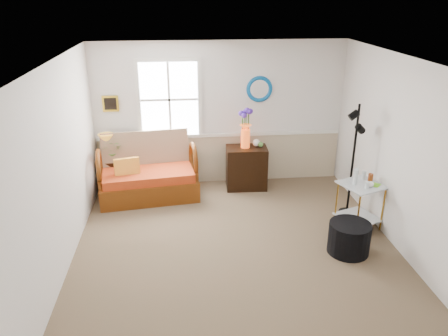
{
  "coord_description": "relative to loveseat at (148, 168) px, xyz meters",
  "views": [
    {
      "loc": [
        -0.71,
        -5.13,
        3.39
      ],
      "look_at": [
        -0.14,
        0.46,
        1.09
      ],
      "focal_mm": 35.0,
      "sensor_mm": 36.0,
      "label": 1
    }
  ],
  "objects": [
    {
      "name": "window",
      "position": [
        0.41,
        0.54,
        1.06
      ],
      "size": [
        1.14,
        0.06,
        1.44
      ],
      "primitive_type": null,
      "color": "white",
      "rests_on": "walls"
    },
    {
      "name": "mirror",
      "position": [
        2.01,
        0.55,
        1.21
      ],
      "size": [
        0.47,
        0.07,
        0.47
      ],
      "primitive_type": "torus",
      "rotation": [
        1.57,
        0.0,
        0.0
      ],
      "color": "#115E9C",
      "rests_on": "walls"
    },
    {
      "name": "floor_lamp",
      "position": [
        3.25,
        -0.96,
        0.37
      ],
      "size": [
        0.28,
        0.28,
        1.82
      ],
      "primitive_type": null,
      "rotation": [
        0.0,
        0.0,
        0.05
      ],
      "color": "black",
      "rests_on": "floor"
    },
    {
      "name": "throw_pillow",
      "position": [
        -0.33,
        -0.15,
        0.02
      ],
      "size": [
        0.43,
        0.19,
        0.42
      ],
      "primitive_type": null,
      "rotation": [
        0.0,
        0.0,
        0.21
      ],
      "color": "#E05A09",
      "rests_on": "loveseat"
    },
    {
      "name": "walls",
      "position": [
        1.31,
        -1.93,
        0.76
      ],
      "size": [
        4.51,
        5.01,
        2.6
      ],
      "color": "silver",
      "rests_on": "floor"
    },
    {
      "name": "table_lamp",
      "position": [
        -0.71,
        0.33,
        0.28
      ],
      "size": [
        0.34,
        0.34,
        0.49
      ],
      "primitive_type": null,
      "rotation": [
        0.0,
        0.0,
        -0.35
      ],
      "color": "orange",
      "rests_on": "lamp_stand"
    },
    {
      "name": "lamp_stand",
      "position": [
        -0.74,
        0.34,
        -0.25
      ],
      "size": [
        0.33,
        0.33,
        0.58
      ],
      "primitive_type": null,
      "rotation": [
        0.0,
        0.0,
        -0.02
      ],
      "color": "black",
      "rests_on": "floor"
    },
    {
      "name": "side_table",
      "position": [
        3.24,
        -1.41,
        -0.18
      ],
      "size": [
        0.72,
        0.72,
        0.72
      ],
      "primitive_type": null,
      "rotation": [
        0.0,
        0.0,
        0.35
      ],
      "color": "#BD8727",
      "rests_on": "floor"
    },
    {
      "name": "loveseat",
      "position": [
        0.0,
        0.0,
        0.0
      ],
      "size": [
        1.77,
        1.14,
        1.08
      ],
      "primitive_type": null,
      "rotation": [
        0.0,
        0.0,
        0.13
      ],
      "color": "#5C2F0A",
      "rests_on": "floor"
    },
    {
      "name": "floor",
      "position": [
        1.31,
        -1.93,
        -0.54
      ],
      "size": [
        4.5,
        5.0,
        0.01
      ],
      "primitive_type": "cube",
      "color": "brown",
      "rests_on": "ground"
    },
    {
      "name": "ceiling",
      "position": [
        1.31,
        -1.93,
        2.06
      ],
      "size": [
        4.5,
        5.0,
        0.01
      ],
      "primitive_type": "cube",
      "color": "white",
      "rests_on": "walls"
    },
    {
      "name": "picture",
      "position": [
        -0.61,
        0.55,
        1.01
      ],
      "size": [
        0.28,
        0.03,
        0.28
      ],
      "primitive_type": "cube",
      "color": "gold",
      "rests_on": "walls"
    },
    {
      "name": "tabletop_items",
      "position": [
        3.28,
        -1.39,
        0.29
      ],
      "size": [
        0.55,
        0.55,
        0.23
      ],
      "primitive_type": null,
      "rotation": [
        0.0,
        0.0,
        0.78
      ],
      "color": "silver",
      "rests_on": "side_table"
    },
    {
      "name": "wainscot",
      "position": [
        1.31,
        0.55,
        -0.09
      ],
      "size": [
        4.46,
        0.02,
        0.9
      ],
      "primitive_type": "cube",
      "color": "tan",
      "rests_on": "walls"
    },
    {
      "name": "ottoman",
      "position": [
        2.85,
        -2.07,
        -0.32
      ],
      "size": [
        0.75,
        0.75,
        0.44
      ],
      "primitive_type": "cylinder",
      "rotation": [
        0.0,
        0.0,
        0.39
      ],
      "color": "black",
      "rests_on": "floor"
    },
    {
      "name": "chair_rail",
      "position": [
        1.31,
        0.54,
        0.38
      ],
      "size": [
        4.46,
        0.04,
        0.06
      ],
      "primitive_type": "cube",
      "color": "silver",
      "rests_on": "walls"
    },
    {
      "name": "cabinet",
      "position": [
        1.75,
        0.2,
        -0.16
      ],
      "size": [
        0.74,
        0.49,
        0.77
      ],
      "primitive_type": null,
      "rotation": [
        0.0,
        0.0,
        -0.04
      ],
      "color": "black",
      "rests_on": "floor"
    },
    {
      "name": "potted_plant",
      "position": [
        -0.61,
        0.32,
        0.18
      ],
      "size": [
        0.37,
        0.41,
        0.29
      ],
      "primitive_type": "imported",
      "rotation": [
        0.0,
        0.0,
        -0.11
      ],
      "color": "#4C823A",
      "rests_on": "lamp_stand"
    },
    {
      "name": "flower_vase",
      "position": [
        1.73,
        0.22,
        0.58
      ],
      "size": [
        0.22,
        0.22,
        0.7
      ],
      "primitive_type": null,
      "rotation": [
        0.0,
        0.0,
        -0.08
      ],
      "color": "#E34C15",
      "rests_on": "cabinet"
    }
  ]
}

